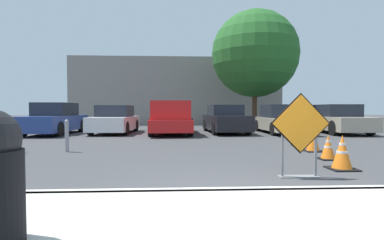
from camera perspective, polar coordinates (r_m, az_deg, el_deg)
ground_plane at (r=14.20m, az=0.18°, el=-2.95°), size 96.00×96.00×0.00m
sidewalk_strip at (r=3.38m, az=10.87°, el=-18.57°), size 25.98×2.11×0.14m
curb_lip at (r=4.36m, az=7.46°, el=-13.75°), size 25.98×0.20×0.14m
road_closed_sign at (r=5.80m, az=19.92°, el=-1.96°), size 1.10×0.20×1.55m
traffic_cone_nearest at (r=6.98m, az=26.69°, el=-5.59°), size 0.54×0.54×0.72m
traffic_cone_second at (r=8.22m, az=24.50°, el=-4.80°), size 0.46×0.46×0.61m
traffic_cone_third at (r=9.56m, az=22.06°, el=-3.35°), size 0.50×0.50×0.76m
traffic_cone_fourth at (r=10.69m, az=20.04°, el=-2.72°), size 0.49×0.49×0.78m
traffic_cone_fifth at (r=11.93m, az=19.63°, el=-2.35°), size 0.48×0.48×0.72m
parked_car_nearest at (r=16.41m, az=-24.64°, el=0.05°), size 1.97×4.57×1.56m
parked_car_second at (r=15.99m, az=-14.46°, el=-0.06°), size 2.02×4.19×1.44m
pickup_truck at (r=14.83m, az=-4.14°, el=0.13°), size 2.15×5.09×1.63m
parked_car_third at (r=15.85m, az=6.32°, el=0.06°), size 2.04×4.58×1.47m
parked_car_fourth at (r=16.16m, az=16.67°, el=-0.03°), size 1.95×4.47×1.48m
parked_car_fifth at (r=17.16m, az=25.98°, el=0.02°), size 2.08×4.47×1.48m
bollard_nearest at (r=9.47m, az=-22.73°, el=-2.63°), size 0.12×0.12×0.95m
bollard_second at (r=10.07m, az=-30.72°, el=-2.61°), size 0.12×0.12×0.90m
building_facade_backdrop at (r=25.76m, az=-2.91°, el=5.25°), size 16.63×5.00×5.31m
street_tree_behind_lot at (r=19.90m, az=11.89°, el=12.19°), size 5.50×5.50×7.50m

